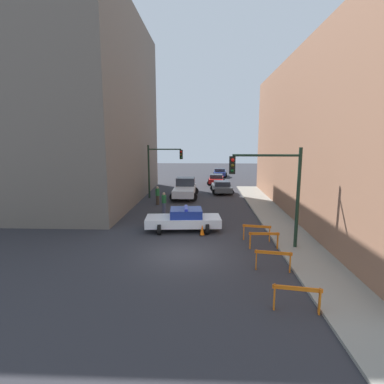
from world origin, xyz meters
The scene contains 18 objects.
ground_plane centered at (0.00, 0.00, 0.00)m, with size 120.00×120.00×0.00m, color #2D2D33.
sidewalk_right centered at (6.20, 0.00, 0.06)m, with size 2.40×44.00×0.12m.
building_corner_left centered at (-12.00, 14.00, 8.51)m, with size 14.00×20.00×17.01m.
building_right centered at (13.40, 8.00, 5.96)m, with size 12.00×28.00×11.93m.
traffic_light_near centered at (4.73, 1.03, 3.53)m, with size 3.64×0.35×5.20m.
traffic_light_far centered at (-3.30, 14.84, 3.40)m, with size 3.44×0.35×5.20m.
police_car centered at (-0.20, 4.09, 0.72)m, with size 4.83×2.59×1.52m.
white_truck centered at (-0.87, 15.22, 0.91)m, with size 2.67×5.42×1.90m.
parked_car_near centered at (2.94, 17.96, 0.67)m, with size 2.46×4.41×1.31m.
parked_car_mid centered at (2.60, 24.49, 0.67)m, with size 2.45×4.40×1.31m.
parked_car_far centered at (3.45, 32.58, 0.67)m, with size 2.45×4.40×1.31m.
pedestrian_crossing centered at (-2.07, 8.57, 0.86)m, with size 0.51×0.51×1.66m.
pedestrian_corner centered at (-3.08, 11.65, 0.86)m, with size 0.44×0.44×1.66m.
barrier_front centered at (4.20, -4.93, 0.62)m, with size 1.59×0.40×0.90m.
barrier_mid centered at (4.12, -1.73, 0.62)m, with size 1.59×0.40×0.90m.
barrier_back centered at (4.24, 0.97, 0.62)m, with size 1.60×0.18×0.90m.
barrier_corner centered at (4.09, 2.32, 0.62)m, with size 1.58×0.42×0.90m.
traffic_cone centered at (0.98, 3.10, 0.32)m, with size 0.36×0.36×0.66m.
Camera 1 is at (1.11, -14.27, 5.68)m, focal length 28.00 mm.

